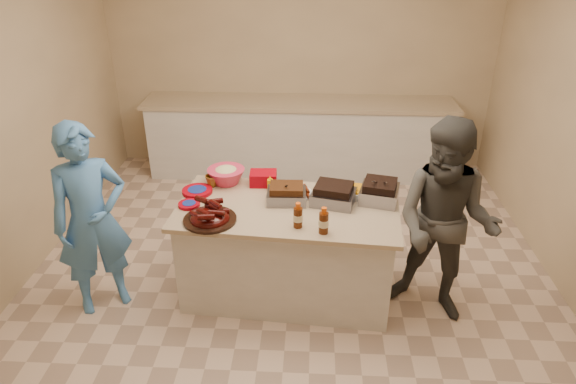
# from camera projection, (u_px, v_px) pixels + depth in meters

# --- Properties ---
(room) EXTENTS (4.50, 5.00, 2.70)m
(room) POSITION_uv_depth(u_px,v_px,m) (290.00, 282.00, 4.39)
(room) COLOR tan
(room) RESTS_ON ground
(back_counter) EXTENTS (3.60, 0.64, 0.90)m
(back_counter) POSITION_uv_depth(u_px,v_px,m) (299.00, 137.00, 6.12)
(back_counter) COLOR silver
(back_counter) RESTS_ON ground
(island) EXTENTS (1.76, 1.02, 0.80)m
(island) POSITION_uv_depth(u_px,v_px,m) (288.00, 290.00, 4.29)
(island) COLOR silver
(island) RESTS_ON ground
(rib_platter) EXTENTS (0.43, 0.43, 0.16)m
(rib_platter) POSITION_uv_depth(u_px,v_px,m) (210.00, 221.00, 3.73)
(rib_platter) COLOR #420805
(rib_platter) RESTS_ON island
(pulled_pork_tray) EXTENTS (0.30, 0.23, 0.09)m
(pulled_pork_tray) POSITION_uv_depth(u_px,v_px,m) (287.00, 201.00, 3.99)
(pulled_pork_tray) COLOR #47230F
(pulled_pork_tray) RESTS_ON island
(brisket_tray) EXTENTS (0.38, 0.34, 0.10)m
(brisket_tray) POSITION_uv_depth(u_px,v_px,m) (333.00, 203.00, 3.97)
(brisket_tray) COLOR black
(brisket_tray) RESTS_ON island
(roasting_pan) EXTENTS (0.34, 0.34, 0.11)m
(roasting_pan) POSITION_uv_depth(u_px,v_px,m) (379.00, 201.00, 4.00)
(roasting_pan) COLOR gray
(roasting_pan) RESTS_ON island
(coleslaw_bowl) EXTENTS (0.33, 0.33, 0.21)m
(coleslaw_bowl) POSITION_uv_depth(u_px,v_px,m) (227.00, 183.00, 4.28)
(coleslaw_bowl) COLOR #CF2C4C
(coleslaw_bowl) RESTS_ON island
(sausage_plate) EXTENTS (0.34, 0.34, 0.05)m
(sausage_plate) POSITION_uv_depth(u_px,v_px,m) (294.00, 194.00, 4.10)
(sausage_plate) COLOR silver
(sausage_plate) RESTS_ON island
(mac_cheese_dish) EXTENTS (0.31, 0.24, 0.07)m
(mac_cheese_dish) POSITION_uv_depth(u_px,v_px,m) (358.00, 196.00, 4.07)
(mac_cheese_dish) COLOR orange
(mac_cheese_dish) RESTS_ON island
(bbq_bottle_a) EXTENTS (0.07, 0.07, 0.19)m
(bbq_bottle_a) POSITION_uv_depth(u_px,v_px,m) (298.00, 227.00, 3.66)
(bbq_bottle_a) COLOR #461C07
(bbq_bottle_a) RESTS_ON island
(bbq_bottle_b) EXTENTS (0.07, 0.07, 0.20)m
(bbq_bottle_b) POSITION_uv_depth(u_px,v_px,m) (323.00, 233.00, 3.59)
(bbq_bottle_b) COLOR #461C07
(bbq_bottle_b) RESTS_ON island
(mustard_bottle) EXTENTS (0.05, 0.05, 0.13)m
(mustard_bottle) POSITION_uv_depth(u_px,v_px,m) (270.00, 191.00, 4.15)
(mustard_bottle) COLOR #DFA509
(mustard_bottle) RESTS_ON island
(sauce_bowl) EXTENTS (0.14, 0.05, 0.13)m
(sauce_bowl) POSITION_uv_depth(u_px,v_px,m) (283.00, 194.00, 4.10)
(sauce_bowl) COLOR silver
(sauce_bowl) RESTS_ON island
(plate_stack_large) EXTENTS (0.26, 0.26, 0.03)m
(plate_stack_large) POSITION_uv_depth(u_px,v_px,m) (197.00, 193.00, 4.12)
(plate_stack_large) COLOR #93000D
(plate_stack_large) RESTS_ON island
(plate_stack_small) EXTENTS (0.18, 0.18, 0.02)m
(plate_stack_small) POSITION_uv_depth(u_px,v_px,m) (189.00, 206.00, 3.93)
(plate_stack_small) COLOR #93000D
(plate_stack_small) RESTS_ON island
(plastic_cup) EXTENTS (0.11, 0.11, 0.11)m
(plastic_cup) POSITION_uv_depth(u_px,v_px,m) (212.00, 186.00, 4.22)
(plastic_cup) COLOR brown
(plastic_cup) RESTS_ON island
(basket_stack) EXTENTS (0.22, 0.17, 0.11)m
(basket_stack) POSITION_uv_depth(u_px,v_px,m) (263.00, 184.00, 4.25)
(basket_stack) COLOR #93000D
(basket_stack) RESTS_ON island
(guest_blue) EXTENTS (1.31, 1.58, 0.37)m
(guest_blue) POSITION_uv_depth(u_px,v_px,m) (108.00, 301.00, 4.16)
(guest_blue) COLOR #4681C4
(guest_blue) RESTS_ON ground
(guest_gray) EXTENTS (1.38, 1.76, 0.60)m
(guest_gray) POSITION_uv_depth(u_px,v_px,m) (431.00, 309.00, 4.07)
(guest_gray) COLOR #464440
(guest_gray) RESTS_ON ground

